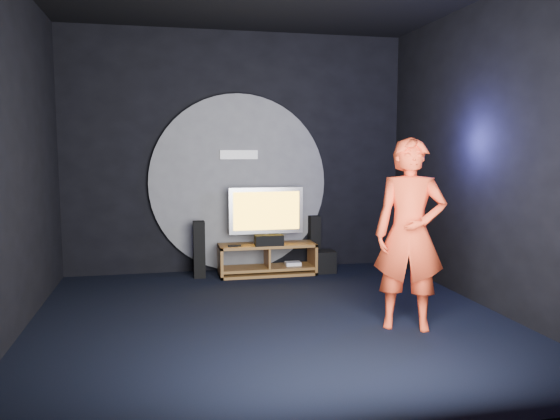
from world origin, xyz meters
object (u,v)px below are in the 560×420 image
at_px(player, 410,234).
at_px(tower_speaker_left, 199,249).
at_px(media_console, 268,261).
at_px(tv, 266,213).
at_px(subwoofer, 324,261).
at_px(tower_speaker_right, 314,242).

bearing_deg(player, tower_speaker_left, 149.97).
distance_m(media_console, tv, 0.70).
relative_size(subwoofer, player, 0.17).
height_order(tv, tower_speaker_left, tv).
bearing_deg(media_console, tower_speaker_left, 177.84).
bearing_deg(player, tv, 133.57).
height_order(media_console, subwoofer, media_console).
bearing_deg(subwoofer, tower_speaker_left, 178.08).
distance_m(media_console, tower_speaker_left, 1.00).
relative_size(media_console, subwoofer, 4.35).
bearing_deg(tower_speaker_right, tower_speaker_left, -172.37).
distance_m(tv, subwoofer, 1.12).
bearing_deg(tower_speaker_right, media_console, -160.70).
bearing_deg(tower_speaker_left, player, -53.84).
height_order(tower_speaker_left, tower_speaker_right, same).
relative_size(tv, tower_speaker_right, 1.35).
relative_size(tv, subwoofer, 3.37).
distance_m(tv, tower_speaker_left, 1.08).
xyz_separation_m(media_console, tower_speaker_right, (0.77, 0.27, 0.20)).
height_order(media_console, tv, tv).
bearing_deg(media_console, tv, 96.04).
relative_size(media_console, tower_speaker_right, 1.74).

